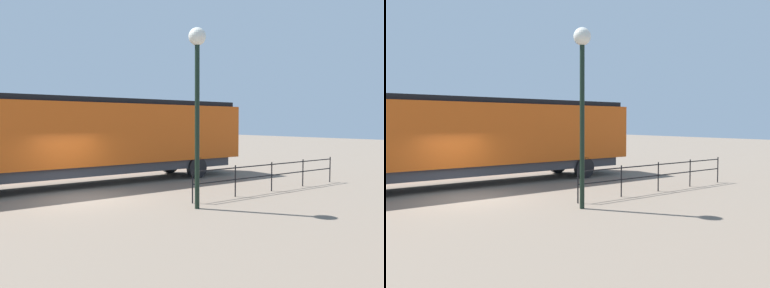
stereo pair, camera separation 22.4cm
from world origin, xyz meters
The scene contains 4 objects.
ground_plane centered at (0.00, 0.00, 0.00)m, with size 120.00×120.00×0.00m, color #756656.
locomotive centered at (-3.11, 2.30, 2.26)m, with size 2.89×15.66×4.01m.
lamp_post centered at (3.88, 2.54, 4.50)m, with size 0.58×0.58×6.01m.
platform_fence centered at (3.10, 7.07, 0.80)m, with size 0.05×8.35×1.23m.
Camera 2 is at (14.19, -4.97, 2.88)m, focal length 35.88 mm.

